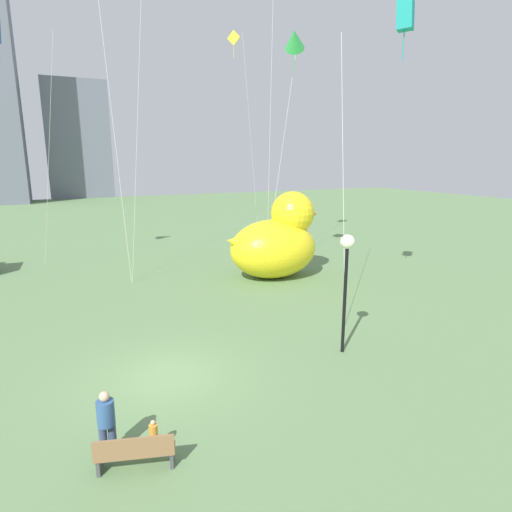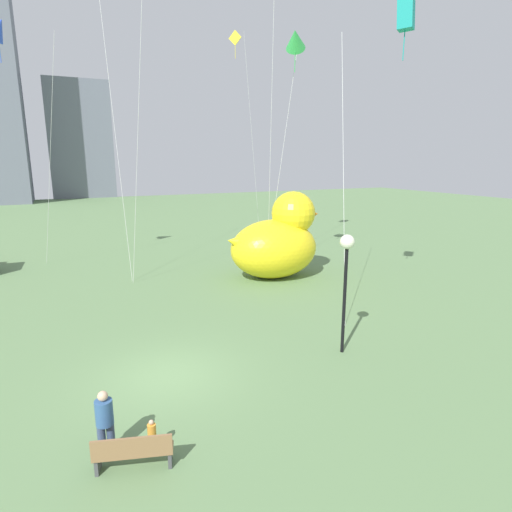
% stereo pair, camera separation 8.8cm
% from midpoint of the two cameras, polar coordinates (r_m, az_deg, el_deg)
% --- Properties ---
extents(ground_plane, '(140.00, 140.00, 0.00)m').
position_cam_midpoint_polar(ground_plane, '(14.45, -11.59, -15.56)').
color(ground_plane, '#608252').
extents(park_bench, '(1.80, 0.92, 0.90)m').
position_cam_midpoint_polar(park_bench, '(10.72, -15.98, -23.97)').
color(park_bench, olive).
rests_on(park_bench, ground).
extents(person_adult, '(0.41, 0.41, 1.65)m').
position_cam_midpoint_polar(person_adult, '(11.09, -19.48, -20.14)').
color(person_adult, '#38476B').
rests_on(person_adult, ground).
extents(person_child, '(0.21, 0.21, 0.84)m').
position_cam_midpoint_polar(person_child, '(11.15, -13.61, -22.30)').
color(person_child, silver).
rests_on(person_child, ground).
extents(giant_inflatable_duck, '(6.05, 3.88, 5.01)m').
position_cam_midpoint_polar(giant_inflatable_duck, '(24.76, 2.98, 1.98)').
color(giant_inflatable_duck, yellow).
rests_on(giant_inflatable_duck, ground).
extents(lamppost, '(0.51, 0.51, 4.32)m').
position_cam_midpoint_polar(lamppost, '(14.93, 12.25, -0.54)').
color(lamppost, black).
rests_on(lamppost, ground).
extents(kite_green, '(2.23, 2.26, 14.07)m').
position_cam_midpoint_polar(kite_green, '(26.37, 5.42, 27.01)').
color(kite_green, silver).
rests_on(kite_green, ground).
extents(kite_teal, '(3.44, 3.96, 13.06)m').
position_cam_midpoint_polar(kite_teal, '(20.48, 19.59, 28.04)').
color(kite_teal, silver).
rests_on(kite_teal, ground).
extents(kite_yellow, '(2.75, 2.83, 17.90)m').
position_cam_midpoint_polar(kite_yellow, '(41.63, -2.48, 25.90)').
color(kite_yellow, silver).
rests_on(kite_yellow, ground).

